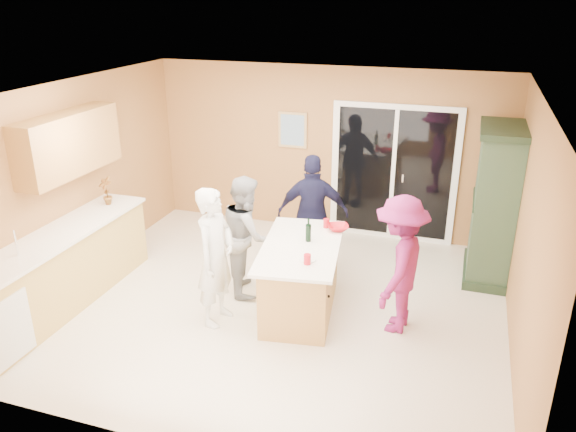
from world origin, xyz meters
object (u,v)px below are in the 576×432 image
(kitchen_island, at_px, (301,280))
(woman_white, at_px, (216,257))
(woman_navy, at_px, (313,214))
(green_hutch, at_px, (494,206))
(woman_grey, at_px, (247,235))
(woman_magenta, at_px, (399,265))

(kitchen_island, height_order, woman_white, woman_white)
(woman_navy, bearing_deg, green_hutch, 178.68)
(woman_grey, xyz_separation_m, woman_magenta, (1.94, -0.30, 0.03))
(green_hutch, xyz_separation_m, woman_white, (-2.99, -2.16, -0.18))
(kitchen_island, bearing_deg, woman_navy, 90.27)
(kitchen_island, xyz_separation_m, woman_grey, (-0.80, 0.29, 0.36))
(kitchen_island, xyz_separation_m, woman_navy, (-0.17, 1.12, 0.41))
(green_hutch, xyz_separation_m, woman_magenta, (-0.99, -1.66, -0.21))
(woman_white, relative_size, woman_navy, 1.00)
(kitchen_island, relative_size, woman_navy, 1.07)
(green_hutch, bearing_deg, woman_magenta, -120.77)
(green_hutch, height_order, woman_white, green_hutch)
(kitchen_island, relative_size, woman_magenta, 1.10)
(kitchen_island, relative_size, green_hutch, 0.85)
(woman_navy, bearing_deg, kitchen_island, 84.31)
(woman_white, distance_m, woman_grey, 0.80)
(woman_white, height_order, woman_navy, woman_white)
(woman_white, relative_size, woman_grey, 1.07)
(kitchen_island, xyz_separation_m, green_hutch, (2.13, 1.65, 0.60))
(woman_white, height_order, woman_magenta, woman_white)
(green_hutch, relative_size, woman_white, 1.26)
(woman_grey, relative_size, woman_navy, 0.94)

